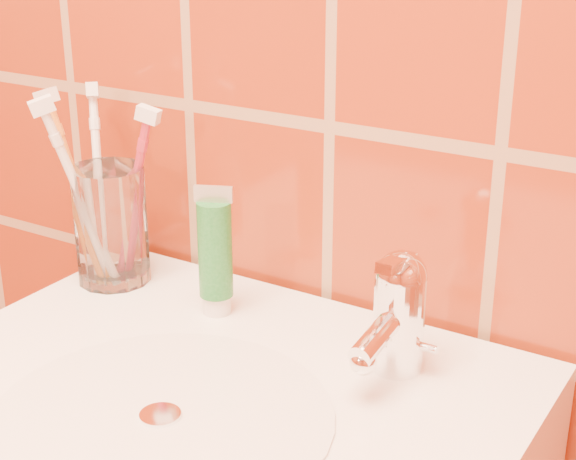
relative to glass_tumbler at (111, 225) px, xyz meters
The scene contains 7 objects.
glass_tumbler is the anchor object (origin of this frame).
toothpaste_tube 0.15m from the glass_tumbler, ahead, with size 0.04×0.04×0.14m.
faucet 0.36m from the glass_tumbler, ahead, with size 0.05×0.11×0.12m.
toothbrush_0 0.05m from the glass_tumbler, 160.25° to the right, with size 0.09×0.03×0.22m, color orange, non-canonical shape.
toothbrush_1 0.05m from the glass_tumbler, 149.20° to the left, with size 0.07×0.08×0.22m, color white, non-canonical shape.
toothbrush_2 0.04m from the glass_tumbler, 38.87° to the left, with size 0.07×0.04×0.21m, color #B0253C, non-canonical shape.
toothbrush_3 0.05m from the glass_tumbler, 109.08° to the right, with size 0.06×0.07×0.23m, color white, non-canonical shape.
Camera 1 is at (0.43, 0.42, 1.28)m, focal length 55.00 mm.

